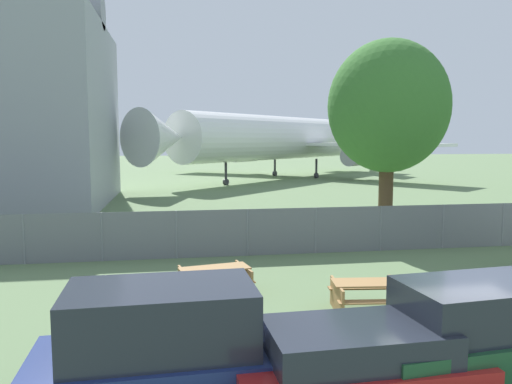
{
  "coord_description": "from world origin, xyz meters",
  "views": [
    {
      "loc": [
        -5.09,
        -7.79,
        4.24
      ],
      "look_at": [
        -1.75,
        12.82,
        2.0
      ],
      "focal_mm": 35.0,
      "sensor_mm": 36.0,
      "label": 1
    }
  ],
  "objects": [
    {
      "name": "airplane",
      "position": [
        7.22,
        45.27,
        4.28
      ],
      "size": [
        33.04,
        32.61,
        13.33
      ],
      "rotation": [
        0.0,
        0.0,
        -2.36
      ],
      "color": "white",
      "rests_on": "ground"
    },
    {
      "name": "ground_plane",
      "position": [
        0.0,
        0.0,
        0.0
      ],
      "size": [
        240.0,
        240.0,
        0.0
      ],
      "primitive_type": "plane",
      "color": "#5B754C"
    },
    {
      "name": "picnic_bench_near_cabin",
      "position": [
        -0.49,
        3.47,
        0.47
      ],
      "size": [
        1.86,
        1.58,
        0.76
      ],
      "rotation": [
        0.0,
        0.0,
        -0.11
      ],
      "color": "olive",
      "rests_on": "ground"
    },
    {
      "name": "car_dark_green_suv_near_left",
      "position": [
        0.29,
        -0.44,
        1.0
      ],
      "size": [
        4.9,
        2.24,
        1.87
      ],
      "rotation": [
        0.0,
        0.0,
        0.09
      ],
      "color": "black",
      "rests_on": "ground"
    },
    {
      "name": "perimeter_fence",
      "position": [
        -0.0,
        9.82,
        0.86
      ],
      "size": [
        56.07,
        0.07,
        1.71
      ],
      "color": "slate",
      "rests_on": "ground"
    },
    {
      "name": "picnic_bench_open_grass",
      "position": [
        -4.08,
        5.42,
        0.48
      ],
      "size": [
        2.11,
        1.74,
        0.76
      ],
      "rotation": [
        0.0,
        0.0,
        0.2
      ],
      "color": "olive",
      "rests_on": "ground"
    },
    {
      "name": "tree_left_of_cabin",
      "position": [
        4.38,
        13.58,
        5.65
      ],
      "size": [
        5.39,
        5.39,
        8.65
      ],
      "color": "#4C3823",
      "rests_on": "ground"
    },
    {
      "name": "car_red_hatchback_mid_left",
      "position": [
        -2.37,
        -0.75,
        0.75
      ],
      "size": [
        3.89,
        1.89,
        1.39
      ],
      "rotation": [
        0.0,
        0.0,
        3.17
      ],
      "color": "black",
      "rests_on": "ground"
    },
    {
      "name": "car_dark_blue_van_far_left",
      "position": [
        -5.35,
        -0.11,
        1.0
      ],
      "size": [
        4.11,
        2.03,
        1.95
      ],
      "rotation": [
        0.0,
        0.0,
        0.03
      ],
      "color": "black",
      "rests_on": "ground"
    }
  ]
}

